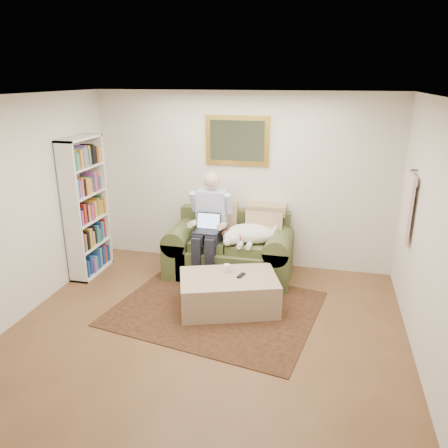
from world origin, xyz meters
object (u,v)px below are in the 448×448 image
at_px(sofa, 230,254).
at_px(coffee_mug, 227,268).
at_px(laptop, 207,227).
at_px(sleeping_dog, 251,234).
at_px(ottoman, 229,293).
at_px(bookshelf, 86,208).
at_px(seated_man, 209,228).

bearing_deg(sofa, coffee_mug, -79.89).
height_order(laptop, sleeping_dog, laptop).
xyz_separation_m(ottoman, bookshelf, (-2.24, 0.60, 0.78)).
bearing_deg(bookshelf, ottoman, -14.94).
relative_size(laptop, sleeping_dog, 0.47).
bearing_deg(ottoman, sleeping_dog, 83.20).
bearing_deg(bookshelf, sleeping_dog, 7.81).
bearing_deg(laptop, coffee_mug, -56.32).
xyz_separation_m(seated_man, coffee_mug, (0.42, -0.71, -0.27)).
relative_size(sofa, ottoman, 1.51).
distance_m(sleeping_dog, ottoman, 1.04).
xyz_separation_m(laptop, bookshelf, (-1.76, -0.18, 0.21)).
xyz_separation_m(coffee_mug, bookshelf, (-2.18, 0.46, 0.52)).
xyz_separation_m(sofa, ottoman, (0.21, -1.01, -0.09)).
xyz_separation_m(sleeping_dog, coffee_mug, (-0.17, -0.78, -0.20)).
relative_size(sleeping_dog, coffee_mug, 7.39).
bearing_deg(ottoman, bookshelf, 165.06).
bearing_deg(laptop, bookshelf, -174.19).
bearing_deg(seated_man, coffee_mug, -59.00).
bearing_deg(seated_man, bookshelf, -171.95).
relative_size(ottoman, coffee_mug, 11.91).
xyz_separation_m(sofa, coffee_mug, (0.16, -0.87, 0.17)).
bearing_deg(sleeping_dog, ottoman, -96.80).
xyz_separation_m(sofa, bookshelf, (-2.03, -0.41, 0.69)).
relative_size(sleeping_dog, ottoman, 0.62).
bearing_deg(sofa, laptop, -138.98).
distance_m(ottoman, bookshelf, 2.44).
height_order(seated_man, bookshelf, bookshelf).
distance_m(seated_man, coffee_mug, 0.87).
bearing_deg(coffee_mug, bookshelf, 168.12).
distance_m(sleeping_dog, bookshelf, 2.39).
bearing_deg(seated_man, laptop, -90.00).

